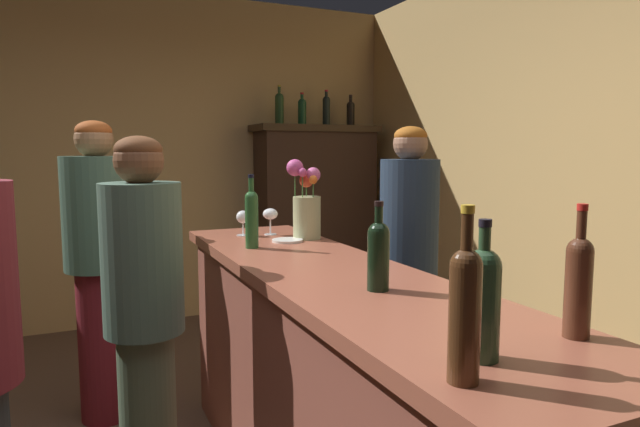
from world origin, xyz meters
TOP-DOWN VIEW (x-y plane):
  - wall_back at (0.00, 3.07)m, footprint 4.93×0.12m
  - bar_counter at (0.51, -0.02)m, footprint 0.60×2.52m
  - display_cabinet at (1.66, 2.76)m, footprint 1.15×0.45m
  - wine_bottle_rose at (0.41, -0.97)m, footprint 0.08×0.08m
  - wine_bottle_syrah at (0.72, -0.95)m, footprint 0.06×0.06m
  - wine_bottle_chardonnay at (0.51, -0.36)m, footprint 0.07×0.07m
  - wine_bottle_malbec at (0.30, -1.05)m, footprint 0.06×0.06m
  - wine_bottle_riesling at (0.37, 0.56)m, footprint 0.06×0.06m
  - wine_glass_front at (0.44, 0.95)m, footprint 0.07×0.07m
  - wine_glass_mid at (0.58, 0.92)m, footprint 0.08×0.08m
  - flower_arrangement at (0.71, 0.72)m, footprint 0.17×0.15m
  - cheese_plate at (0.58, 0.66)m, footprint 0.15×0.15m
  - display_bottle_left at (1.31, 2.76)m, footprint 0.08×0.08m
  - display_bottle_midleft at (1.53, 2.76)m, footprint 0.07×0.07m
  - display_bottle_center at (1.77, 2.76)m, footprint 0.07×0.07m
  - display_bottle_midright at (2.02, 2.76)m, footprint 0.07×0.07m
  - patron_by_cabinet at (-0.15, 0.34)m, footprint 0.31×0.31m
  - patron_tall at (-0.27, 1.29)m, footprint 0.36×0.36m
  - bartender at (1.22, 0.54)m, footprint 0.31×0.31m

SIDE VIEW (x-z plane):
  - bar_counter at x=0.51m, z-range 0.00..1.04m
  - patron_by_cabinet at x=-0.15m, z-range 0.08..1.63m
  - display_cabinet at x=1.66m, z-range 0.03..1.75m
  - bartender at x=1.22m, z-range 0.09..1.70m
  - patron_tall at x=-0.27m, z-range 0.08..1.72m
  - cheese_plate at x=0.58m, z-range 1.03..1.04m
  - wine_glass_front at x=0.44m, z-range 1.06..1.19m
  - wine_glass_mid at x=0.58m, z-range 1.07..1.21m
  - wine_bottle_chardonnay at x=0.51m, z-range 1.01..1.30m
  - wine_bottle_rose at x=0.41m, z-range 1.01..1.32m
  - wine_bottle_syrah at x=0.72m, z-range 1.01..1.33m
  - wine_bottle_malbec at x=0.30m, z-range 1.01..1.36m
  - wine_bottle_riesling at x=0.37m, z-range 1.01..1.36m
  - flower_arrangement at x=0.71m, z-range 1.00..1.41m
  - wall_back at x=0.00m, z-range 0.00..2.82m
  - display_bottle_midright at x=2.02m, z-range 1.70..1.99m
  - display_bottle_midleft at x=1.53m, z-range 1.70..1.99m
  - display_bottle_center at x=1.77m, z-range 1.71..2.03m
  - display_bottle_left at x=1.31m, z-range 1.70..2.04m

